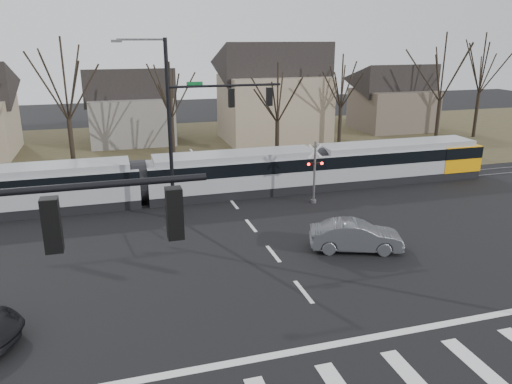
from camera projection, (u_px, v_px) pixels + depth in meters
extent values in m
plane|color=black|center=(323.00, 316.00, 19.10)|extent=(140.00, 140.00, 0.00)
cube|color=#38331E|center=(188.00, 147.00, 48.37)|extent=(140.00, 28.00, 0.01)
cube|color=silver|center=(409.00, 375.00, 15.76)|extent=(0.60, 2.60, 0.01)
cube|color=silver|center=(473.00, 362.00, 16.42)|extent=(0.60, 2.60, 0.01)
cube|color=silver|center=(344.00, 343.00, 17.45)|extent=(28.00, 0.35, 0.01)
cube|color=silver|center=(303.00, 292.00, 20.93)|extent=(0.18, 2.00, 0.01)
cube|color=silver|center=(273.00, 254.00, 24.59)|extent=(0.18, 2.00, 0.01)
cube|color=silver|center=(251.00, 226.00, 28.24)|extent=(0.18, 2.00, 0.01)
cube|color=silver|center=(234.00, 204.00, 31.90)|extent=(0.18, 2.00, 0.01)
cube|color=silver|center=(220.00, 187.00, 35.56)|extent=(0.18, 2.00, 0.01)
cube|color=silver|center=(209.00, 173.00, 39.22)|extent=(0.18, 2.00, 0.01)
cube|color=silver|center=(200.00, 161.00, 42.88)|extent=(0.18, 2.00, 0.01)
cube|color=silver|center=(192.00, 151.00, 46.54)|extent=(0.18, 2.00, 0.01)
cube|color=#59595E|center=(230.00, 198.00, 32.90)|extent=(90.00, 0.12, 0.06)
cube|color=#59595E|center=(225.00, 192.00, 34.18)|extent=(90.00, 0.12, 0.06)
cube|color=gray|center=(31.00, 190.00, 30.02)|extent=(12.75, 2.75, 2.86)
cube|color=black|center=(29.00, 180.00, 29.84)|extent=(12.77, 2.78, 0.83)
cube|color=gray|center=(236.00, 174.00, 33.49)|extent=(11.77, 2.75, 2.86)
cube|color=black|center=(236.00, 165.00, 33.31)|extent=(11.79, 2.78, 0.83)
cube|color=gray|center=(396.00, 161.00, 36.82)|extent=(12.75, 2.75, 2.86)
cube|color=black|center=(397.00, 154.00, 36.65)|extent=(12.77, 2.78, 0.83)
cube|color=#F39C07|center=(452.00, 156.00, 38.11)|extent=(3.14, 2.80, 1.91)
imported|color=#484A4F|center=(356.00, 236.00, 24.82)|extent=(4.44, 5.54, 1.50)
cylinder|color=black|center=(28.00, 191.00, 8.96)|extent=(6.50, 0.14, 0.14)
cube|color=black|center=(52.00, 225.00, 9.26)|extent=(0.32, 0.32, 1.05)
sphere|color=#FF0C07|center=(50.00, 208.00, 9.16)|extent=(0.22, 0.22, 0.22)
cube|color=black|center=(175.00, 213.00, 9.88)|extent=(0.32, 0.32, 1.05)
sphere|color=#FF0C07|center=(174.00, 197.00, 9.78)|extent=(0.22, 0.22, 0.22)
cylinder|color=black|center=(170.00, 133.00, 27.92)|extent=(0.22, 0.22, 10.20)
cylinder|color=black|center=(174.00, 216.00, 29.40)|extent=(0.44, 0.44, 0.30)
cylinder|color=black|center=(226.00, 86.00, 28.06)|extent=(6.50, 0.14, 0.14)
cube|color=#0C5926|center=(195.00, 84.00, 27.54)|extent=(0.90, 0.03, 0.22)
cube|color=black|center=(231.00, 98.00, 28.36)|extent=(0.32, 0.32, 1.05)
sphere|color=#FF0C07|center=(231.00, 92.00, 28.26)|extent=(0.22, 0.22, 0.22)
cube|color=black|center=(269.00, 97.00, 28.98)|extent=(0.32, 0.32, 1.05)
sphere|color=#FF0C07|center=(269.00, 91.00, 28.88)|extent=(0.22, 0.22, 0.22)
cube|color=#59595B|center=(116.00, 41.00, 25.78)|extent=(0.55, 0.22, 0.14)
cylinder|color=#59595B|center=(314.00, 173.00, 31.57)|extent=(0.14, 0.14, 4.00)
cylinder|color=#59595B|center=(313.00, 201.00, 32.14)|extent=(0.36, 0.36, 0.20)
cube|color=silver|center=(315.00, 151.00, 31.16)|extent=(0.95, 0.04, 0.95)
cube|color=silver|center=(315.00, 151.00, 31.16)|extent=(0.95, 0.04, 0.95)
cube|color=black|center=(315.00, 163.00, 31.39)|extent=(1.00, 0.10, 0.12)
sphere|color=#FF0C07|center=(309.00, 164.00, 31.20)|extent=(0.18, 0.18, 0.18)
sphere|color=#FF0C07|center=(322.00, 163.00, 31.44)|extent=(0.18, 0.18, 0.18)
cube|color=slate|center=(132.00, 120.00, 50.00)|extent=(8.00, 7.00, 4.50)
cube|color=gray|center=(273.00, 108.00, 50.77)|extent=(10.00, 8.00, 6.50)
cube|color=brown|center=(392.00, 110.00, 56.98)|extent=(8.00, 7.00, 4.50)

